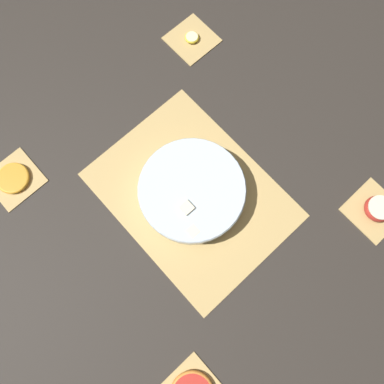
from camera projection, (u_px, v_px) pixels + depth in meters
The scene contains 9 objects.
ground_plane at pixel (192, 195), 0.94m from camera, with size 6.00×6.00×0.00m, color #2D2823.
bamboo_mat_center at pixel (192, 195), 0.94m from camera, with size 0.47×0.36×0.01m.
coaster_mat_near_left at pixel (14, 179), 0.95m from camera, with size 0.12×0.12×0.01m.
coaster_mat_far_left at pixel (192, 39), 1.05m from camera, with size 0.12×0.12×0.01m.
coaster_mat_far_right at pixel (374, 211), 0.93m from camera, with size 0.12×0.12×0.01m.
fruit_salad_bowl at pixel (192, 191), 0.90m from camera, with size 0.26×0.26×0.06m.
apple_half at pixel (378, 209), 0.91m from camera, with size 0.07×0.07×0.04m.
orange_slice_whole at pixel (13, 178), 0.94m from camera, with size 0.08×0.08×0.01m.
banana_coin_single at pixel (192, 37), 1.05m from camera, with size 0.04×0.04×0.01m.
Camera 1 is at (0.17, -0.16, 0.91)m, focal length 35.00 mm.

